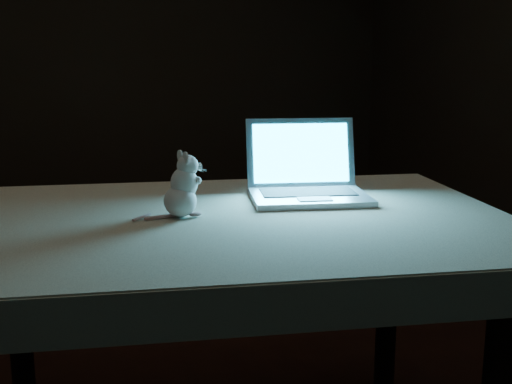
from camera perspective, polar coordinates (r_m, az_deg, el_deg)
name	(u,v)px	position (r m, az deg, el deg)	size (l,w,h in m)	color
back_wall	(81,54)	(4.46, -15.32, 11.79)	(4.50, 0.04, 2.60)	black
table	(224,353)	(1.99, -2.83, -14.12)	(1.55, 0.99, 0.83)	black
tablecloth	(217,231)	(1.90, -3.52, -3.51)	(1.66, 1.11, 0.11)	beige
laptop	(310,161)	(2.03, 4.86, 2.73)	(0.37, 0.32, 0.25)	#B5B6BA
plush_mouse	(180,185)	(1.83, -6.79, 0.66)	(0.14, 0.14, 0.19)	white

